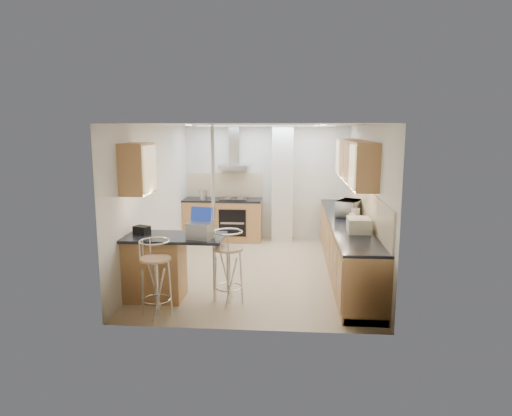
# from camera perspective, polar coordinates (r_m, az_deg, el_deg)

# --- Properties ---
(ground) EXTENTS (4.80, 4.80, 0.00)m
(ground) POSITION_cam_1_polar(r_m,az_deg,el_deg) (8.03, 0.37, -7.76)
(ground) COLOR tan
(ground) RESTS_ON ground
(room_shell) EXTENTS (3.64, 4.84, 2.51)m
(room_shell) POSITION_cam_1_polar(r_m,az_deg,el_deg) (8.06, 2.89, 3.52)
(room_shell) COLOR silver
(room_shell) RESTS_ON ground
(right_counter) EXTENTS (0.63, 4.40, 0.92)m
(right_counter) POSITION_cam_1_polar(r_m,az_deg,el_deg) (7.94, 11.28, -4.70)
(right_counter) COLOR #A17C40
(right_counter) RESTS_ON ground
(back_counter) EXTENTS (1.70, 0.63, 0.92)m
(back_counter) POSITION_cam_1_polar(r_m,az_deg,el_deg) (10.04, -4.16, -1.45)
(back_counter) COLOR #A17C40
(back_counter) RESTS_ON ground
(peninsula) EXTENTS (1.47, 0.72, 0.94)m
(peninsula) POSITION_cam_1_polar(r_m,az_deg,el_deg) (6.70, -10.27, -7.31)
(peninsula) COLOR #A17C40
(peninsula) RESTS_ON ground
(microwave) EXTENTS (0.53, 0.62, 0.29)m
(microwave) POSITION_cam_1_polar(r_m,az_deg,el_deg) (8.13, 11.58, -0.02)
(microwave) COLOR silver
(microwave) RESTS_ON right_counter
(laptop) EXTENTS (0.37, 0.31, 0.22)m
(laptop) POSITION_cam_1_polar(r_m,az_deg,el_deg) (6.33, -7.03, -2.82)
(laptop) COLOR #979A9E
(laptop) RESTS_ON peninsula
(bag) EXTENTS (0.26, 0.23, 0.12)m
(bag) POSITION_cam_1_polar(r_m,az_deg,el_deg) (6.77, -14.08, -2.68)
(bag) COLOR black
(bag) RESTS_ON peninsula
(bar_stool_near) EXTENTS (0.54, 0.54, 1.04)m
(bar_stool_near) POSITION_cam_1_polar(r_m,az_deg,el_deg) (6.15, -12.38, -8.55)
(bar_stool_near) COLOR tan
(bar_stool_near) RESTS_ON ground
(bar_stool_end) EXTENTS (0.58, 0.58, 1.06)m
(bar_stool_end) POSITION_cam_1_polar(r_m,az_deg,el_deg) (6.42, -3.48, -7.40)
(bar_stool_end) COLOR tan
(bar_stool_end) RESTS_ON ground
(jar_a) EXTENTS (0.15, 0.15, 0.19)m
(jar_a) POSITION_cam_1_polar(r_m,az_deg,el_deg) (8.97, 10.81, 0.62)
(jar_a) COLOR beige
(jar_a) RESTS_ON right_counter
(jar_b) EXTENTS (0.11, 0.11, 0.16)m
(jar_b) POSITION_cam_1_polar(r_m,az_deg,el_deg) (8.33, 12.30, -0.27)
(jar_b) COLOR beige
(jar_b) RESTS_ON right_counter
(jar_c) EXTENTS (0.16, 0.16, 0.21)m
(jar_c) POSITION_cam_1_polar(r_m,az_deg,el_deg) (7.73, 12.32, -0.86)
(jar_c) COLOR #BDB297
(jar_c) RESTS_ON right_counter
(jar_d) EXTENTS (0.13, 0.13, 0.15)m
(jar_d) POSITION_cam_1_polar(r_m,az_deg,el_deg) (7.58, 11.86, -1.27)
(jar_d) COLOR silver
(jar_d) RESTS_ON right_counter
(bread_bin) EXTENTS (0.32, 0.41, 0.21)m
(bread_bin) POSITION_cam_1_polar(r_m,az_deg,el_deg) (6.92, 12.69, -2.10)
(bread_bin) COLOR beige
(bread_bin) RESTS_ON right_counter
(kettle) EXTENTS (0.16, 0.16, 0.21)m
(kettle) POSITION_cam_1_polar(r_m,az_deg,el_deg) (9.87, -6.61, 1.64)
(kettle) COLOR #AAADAF
(kettle) RESTS_ON back_counter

